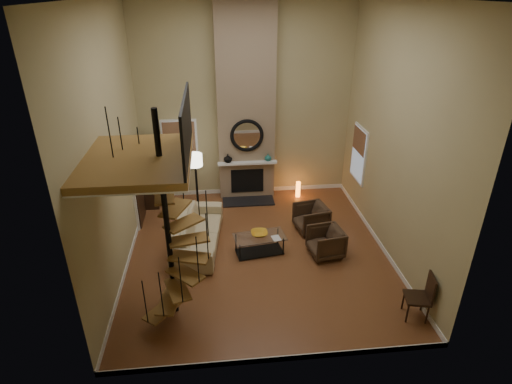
{
  "coord_description": "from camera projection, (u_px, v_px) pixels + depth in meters",
  "views": [
    {
      "loc": [
        -0.89,
        -8.15,
        5.68
      ],
      "look_at": [
        0.0,
        0.4,
        1.4
      ],
      "focal_mm": 29.02,
      "sensor_mm": 36.0,
      "label": 1
    }
  ],
  "objects": [
    {
      "name": "vase_right",
      "position": [
        268.0,
        157.0,
        11.86
      ],
      "size": [
        0.2,
        0.2,
        0.21
      ],
      "primitive_type": "imported",
      "color": "#1B605A",
      "rests_on": "mantel"
    },
    {
      "name": "window_back",
      "position": [
        180.0,
        144.0,
        11.84
      ],
      "size": [
        1.02,
        0.06,
        1.52
      ],
      "color": "white",
      "rests_on": "back_wall"
    },
    {
      "name": "baseboard_front",
      "position": [
        278.0,
        359.0,
        6.96
      ],
      "size": [
        6.0,
        0.02,
        0.12
      ],
      "primitive_type": "cube",
      "color": "white",
      "rests_on": "ground"
    },
    {
      "name": "side_chair",
      "position": [
        423.0,
        295.0,
        7.71
      ],
      "size": [
        0.52,
        0.52,
        0.96
      ],
      "color": "black",
      "rests_on": "ground"
    },
    {
      "name": "hutch",
      "position": [
        150.0,
        173.0,
        11.69
      ],
      "size": [
        0.42,
        0.88,
        1.97
      ],
      "primitive_type": "cube",
      "color": "black",
      "rests_on": "ground"
    },
    {
      "name": "vase_left",
      "position": [
        228.0,
        158.0,
        11.75
      ],
      "size": [
        0.24,
        0.24,
        0.25
      ],
      "primitive_type": "imported",
      "color": "black",
      "rests_on": "mantel"
    },
    {
      "name": "armchair_near",
      "position": [
        314.0,
        218.0,
        10.62
      ],
      "size": [
        0.91,
        0.89,
        0.71
      ],
      "primitive_type": "imported",
      "rotation": [
        0.0,
        0.0,
        -1.37
      ],
      "color": "#3E2A1C",
      "rests_on": "ground"
    },
    {
      "name": "loft",
      "position": [
        144.0,
        156.0,
        6.63
      ],
      "size": [
        1.7,
        2.2,
        1.09
      ],
      "color": "olive",
      "rests_on": "left_wall"
    },
    {
      "name": "entry_door",
      "position": [
        137.0,
        185.0,
        10.73
      ],
      "size": [
        0.1,
        1.05,
        2.16
      ],
      "color": "white",
      "rests_on": "ground"
    },
    {
      "name": "mantel",
      "position": [
        247.0,
        163.0,
        11.83
      ],
      "size": [
        1.7,
        0.18,
        0.06
      ],
      "primitive_type": "cube",
      "color": "white",
      "rests_on": "chimney_breast"
    },
    {
      "name": "chimney_breast",
      "position": [
        246.0,
        105.0,
        11.37
      ],
      "size": [
        1.6,
        0.38,
        5.5
      ],
      "primitive_type": "cube",
      "color": "#877058",
      "rests_on": "ground"
    },
    {
      "name": "hearth",
      "position": [
        248.0,
        201.0,
        12.15
      ],
      "size": [
        1.5,
        0.6,
        0.04
      ],
      "primitive_type": "cube",
      "color": "black",
      "rests_on": "ground"
    },
    {
      "name": "ground",
      "position": [
        258.0,
        252.0,
        9.87
      ],
      "size": [
        6.0,
        6.5,
        0.01
      ],
      "primitive_type": "cube",
      "color": "brown",
      "rests_on": "ground"
    },
    {
      "name": "window_right",
      "position": [
        359.0,
        153.0,
        11.2
      ],
      "size": [
        0.06,
        1.02,
        1.52
      ],
      "color": "white",
      "rests_on": "right_wall"
    },
    {
      "name": "baseboard_back",
      "position": [
        246.0,
        190.0,
        12.73
      ],
      "size": [
        6.0,
        0.02,
        0.12
      ],
      "primitive_type": "cube",
      "color": "white",
      "rests_on": "ground"
    },
    {
      "name": "book",
      "position": [
        275.0,
        239.0,
        9.54
      ],
      "size": [
        0.24,
        0.29,
        0.02
      ],
      "primitive_type": "imported",
      "rotation": [
        0.0,
        0.0,
        0.2
      ],
      "color": "gray",
      "rests_on": "coffee_table"
    },
    {
      "name": "mirror_frame",
      "position": [
        247.0,
        136.0,
        11.53
      ],
      "size": [
        0.94,
        0.1,
        0.94
      ],
      "primitive_type": "torus",
      "rotation": [
        1.57,
        0.0,
        0.0
      ],
      "color": "black",
      "rests_on": "chimney_breast"
    },
    {
      "name": "left_wall",
      "position": [
        111.0,
        148.0,
        8.36
      ],
      "size": [
        0.02,
        6.5,
        5.5
      ],
      "primitive_type": "cube",
      "color": "tan",
      "rests_on": "ground"
    },
    {
      "name": "front_wall",
      "position": [
        283.0,
        221.0,
        5.75
      ],
      "size": [
        6.0,
        0.02,
        5.5
      ],
      "primitive_type": "cube",
      "color": "tan",
      "rests_on": "ground"
    },
    {
      "name": "armchair_far",
      "position": [
        328.0,
        242.0,
        9.62
      ],
      "size": [
        0.85,
        0.84,
        0.68
      ],
      "primitive_type": "imported",
      "rotation": [
        0.0,
        0.0,
        -1.42
      ],
      "color": "#3E2A1C",
      "rests_on": "ground"
    },
    {
      "name": "bowl",
      "position": [
        259.0,
        233.0,
        9.67
      ],
      "size": [
        0.39,
        0.39,
        0.1
      ],
      "primitive_type": "imported",
      "color": "gold",
      "rests_on": "coffee_table"
    },
    {
      "name": "accent_lamp",
      "position": [
        298.0,
        189.0,
        12.35
      ],
      "size": [
        0.13,
        0.13,
        0.47
      ],
      "primitive_type": "cylinder",
      "color": "orange",
      "rests_on": "ground"
    },
    {
      "name": "baseboard_left",
      "position": [
        129.0,
        257.0,
        9.56
      ],
      "size": [
        0.02,
        6.5,
        0.12
      ],
      "primitive_type": "cube",
      "color": "white",
      "rests_on": "ground"
    },
    {
      "name": "firebox",
      "position": [
        247.0,
        181.0,
        12.17
      ],
      "size": [
        0.95,
        0.02,
        0.72
      ],
      "primitive_type": "cube",
      "color": "black",
      "rests_on": "chimney_breast"
    },
    {
      "name": "back_wall",
      "position": [
        245.0,
        104.0,
        11.54
      ],
      "size": [
        6.0,
        0.02,
        5.5
      ],
      "primitive_type": "cube",
      "color": "tan",
      "rests_on": "ground"
    },
    {
      "name": "coffee_table",
      "position": [
        259.0,
        242.0,
        9.72
      ],
      "size": [
        1.28,
        0.78,
        0.45
      ],
      "color": "silver",
      "rests_on": "ground"
    },
    {
      "name": "sofa",
      "position": [
        198.0,
        230.0,
        9.99
      ],
      "size": [
        1.26,
        2.59,
        0.73
      ],
      "primitive_type": "imported",
      "rotation": [
        0.0,
        0.0,
        1.45
      ],
      "color": "tan",
      "rests_on": "ground"
    },
    {
      "name": "floor_lamp",
      "position": [
        195.0,
        165.0,
        11.04
      ],
      "size": [
        0.41,
        0.41,
        1.72
      ],
      "color": "black",
      "rests_on": "ground"
    },
    {
      "name": "spiral_stair",
      "position": [
        169.0,
        232.0,
        7.31
      ],
      "size": [
        1.47,
        1.47,
        4.06
      ],
      "color": "black",
      "rests_on": "ground"
    },
    {
      "name": "mirror_disc",
      "position": [
        247.0,
        136.0,
        11.54
      ],
      "size": [
        0.8,
        0.01,
        0.8
      ],
      "primitive_type": "cylinder",
      "rotation": [
        1.57,
        0.0,
        0.0
      ],
      "color": "white",
      "rests_on": "chimney_breast"
    },
    {
      "name": "baseboard_right",
      "position": [
        379.0,
        242.0,
        10.12
      ],
      "size": [
        0.02,
        6.5,
        0.12
      ],
      "primitive_type": "cube",
      "color": "white",
      "rests_on": "ground"
    },
    {
      "name": "right_wall",
      "position": [
        396.0,
        138.0,
        8.92
      ],
      "size": [
        0.02,
        6.5,
        5.5
      ],
      "primitive_type": "cube",
      "color": "tan",
      "rests_on": "ground"
    }
  ]
}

